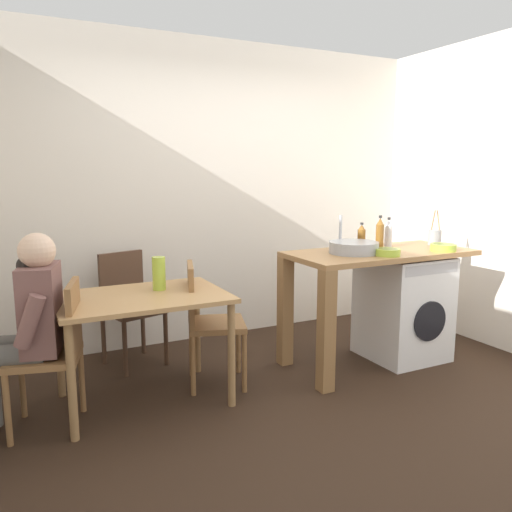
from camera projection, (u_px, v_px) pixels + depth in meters
name	position (u px, v px, depth m)	size (l,w,h in m)	color
ground_plane	(311.00, 408.00, 3.38)	(5.46, 5.46, 0.00)	black
wall_back	(211.00, 193.00, 4.70)	(4.60, 0.10, 2.70)	silver
dining_table	(142.00, 309.00, 3.39)	(1.10, 0.76, 0.74)	tan
chair_person_seat	(57.00, 347.00, 3.06)	(0.49, 0.49, 0.90)	olive
chair_opposite	(206.00, 317.00, 3.68)	(0.50, 0.50, 0.90)	olive
chair_spare_by_wall	(129.00, 301.00, 4.12)	(0.49, 0.49, 0.90)	#4C3323
seated_person	(26.00, 322.00, 3.00)	(0.55, 0.54, 1.20)	#595651
kitchen_counter	(358.00, 273.00, 4.00)	(1.50, 0.68, 0.92)	#9E7042
washing_machine	(403.00, 307.00, 4.26)	(0.60, 0.61, 0.86)	white
sink_basin	(354.00, 248.00, 3.94)	(0.38, 0.38, 0.09)	#9EA0A5
tap	(340.00, 233.00, 4.08)	(0.02, 0.02, 0.28)	#B2B2B7
bottle_tall_green	(361.00, 236.00, 4.21)	(0.06, 0.06, 0.21)	brown
bottle_squat_brown	(380.00, 233.00, 4.19)	(0.06, 0.06, 0.27)	brown
bottle_clear_small	(389.00, 233.00, 4.27)	(0.06, 0.06, 0.25)	silver
mixing_bowl	(387.00, 252.00, 3.84)	(0.19, 0.19, 0.05)	#A8C63D
utensil_crock	(435.00, 237.00, 4.37)	(0.11, 0.11, 0.30)	gray
colander	(443.00, 247.00, 4.06)	(0.20, 0.20, 0.06)	#A8C63D
vase	(159.00, 273.00, 3.51)	(0.09, 0.09, 0.23)	#A8C63D
scissors	(384.00, 253.00, 3.95)	(0.15, 0.06, 0.01)	#B2B2B7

